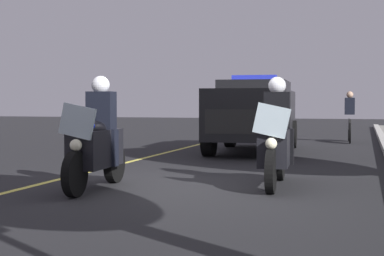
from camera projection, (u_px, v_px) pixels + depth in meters
The scene contains 6 objects.
ground_plane at pixel (186, 186), 9.00m from camera, with size 80.00×80.00×0.00m, color black.
lane_stripe_center at pixel (56, 180), 9.67m from camera, with size 48.00×0.12×0.01m, color #E0D14C.
police_motorcycle_lead_left at pixel (96, 143), 8.65m from camera, with size 2.14×0.60×1.72m.
police_motorcycle_lead_right at pixel (276, 142), 8.95m from camera, with size 2.14×0.60×1.72m.
police_suv at pixel (254, 112), 15.34m from camera, with size 5.00×2.30×2.05m.
cyclist_background at pixel (350, 117), 18.97m from camera, with size 1.76×0.33×1.69m.
Camera 1 is at (8.55, 2.67, 1.30)m, focal length 53.70 mm.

